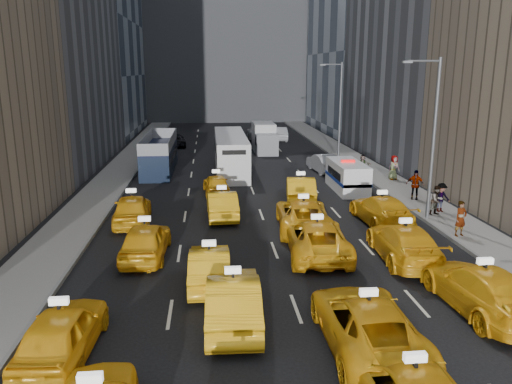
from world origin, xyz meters
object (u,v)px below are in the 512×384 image
at_px(pedestrian_0, 461,219).
at_px(city_bus, 231,153).
at_px(box_truck, 264,138).
at_px(nypd_van, 347,177).
at_px(double_decker, 160,153).

bearing_deg(pedestrian_0, city_bus, 104.40).
xyz_separation_m(box_truck, pedestrian_0, (6.85, -28.32, -0.36)).
xyz_separation_m(city_bus, box_truck, (3.94, 9.76, -0.10)).
bearing_deg(pedestrian_0, box_truck, 87.85).
bearing_deg(nypd_van, double_decker, 152.82).
bearing_deg(city_bus, nypd_van, -38.92).
height_order(nypd_van, pedestrian_0, nypd_van).
relative_size(box_truck, pedestrian_0, 3.59).
bearing_deg(box_truck, pedestrian_0, -82.30).
bearing_deg(double_decker, city_bus, -11.80).
bearing_deg(box_truck, double_decker, -143.57).
distance_m(box_truck, pedestrian_0, 29.14).
xyz_separation_m(double_decker, box_truck, (9.91, 9.02, -0.04)).
distance_m(nypd_van, box_truck, 18.07).
relative_size(double_decker, city_bus, 0.85).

